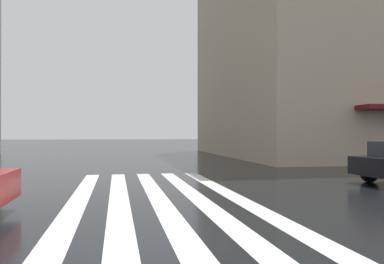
# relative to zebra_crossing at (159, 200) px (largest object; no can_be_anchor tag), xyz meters

# --- Properties ---
(ground_plane) EXTENTS (220.00, 220.00, 0.00)m
(ground_plane) POSITION_rel_zebra_crossing_xyz_m (-4.00, 0.30, -0.00)
(ground_plane) COLOR black
(zebra_crossing) EXTENTS (13.00, 4.50, 0.01)m
(zebra_crossing) POSITION_rel_zebra_crossing_xyz_m (0.00, 0.00, 0.00)
(zebra_crossing) COLOR silver
(zebra_crossing) RESTS_ON ground_plane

